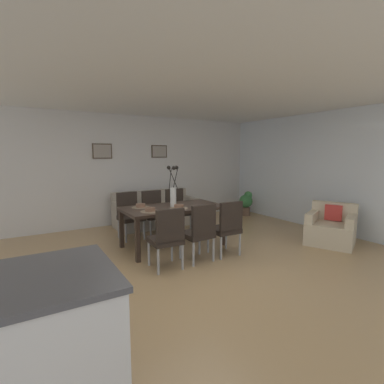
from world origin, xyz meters
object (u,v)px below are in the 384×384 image
Objects in this scene: dining_table at (173,211)px; centerpiece_vase at (173,191)px; dining_chair_far_right at (154,211)px; dining_chair_mid_left at (227,225)px; bowl_near_right at (141,205)px; bowl_far_left at (179,206)px; dining_chair_near_left at (167,236)px; dining_chair_near_right at (129,213)px; framed_picture_center at (159,151)px; sofa at (156,213)px; bowl_near_left at (150,209)px; dining_chair_far_left at (200,230)px; framed_picture_left at (102,151)px; potted_plant at (246,202)px; armchair at (331,228)px; dining_chair_mid_right at (177,208)px.

centerpiece_vase is (0.00, 0.00, 0.36)m from dining_table.
dining_chair_far_right and dining_chair_mid_left have the same top height.
bowl_near_right is 1.00× the size of bowl_far_left.
dining_chair_near_left is 1.00× the size of dining_chair_mid_left.
framed_picture_center is (1.23, 1.21, 1.24)m from dining_chair_near_right.
centerpiece_vase is (0.00, -0.88, 0.51)m from dining_chair_far_right.
sofa is 1.58m from framed_picture_center.
dining_chair_near_right reaches higher than bowl_near_left.
bowl_near_left is (-0.54, 0.68, 0.27)m from dining_chair_far_left.
dining_chair_far_right is at bearing -60.39° from framed_picture_left.
dining_chair_near_right reaches higher than potted_plant.
dining_chair_near_left is at bearing -92.40° from bowl_near_left.
centerpiece_vase reaches higher than dining_table.
dining_chair_near_left reaches higher than sofa.
dining_chair_near_right is 3.90m from armchair.
bowl_near_left is 0.41× the size of framed_picture_center.
dining_chair_mid_right reaches higher than bowl_near_right.
dining_chair_far_left is 5.41× the size of bowl_near_left.
centerpiece_vase is (-0.53, 0.89, 0.51)m from dining_chair_mid_left.
potted_plant is (3.45, 0.41, -0.14)m from dining_chair_near_right.
dining_chair_far_right is at bearing 90.28° from centerpiece_vase.
bowl_near_left is at bearing -90.00° from bowl_near_right.
bowl_near_right is at bearing 88.51° from dining_chair_near_left.
dining_chair_near_right is 0.87× the size of armchair.
armchair is at bearing -53.24° from sofa.
armchair is (2.63, -2.27, -0.23)m from dining_chair_far_right.
dining_chair_near_right and dining_chair_mid_left have the same top height.
dining_chair_far_left reaches higher than bowl_near_right.
armchair is at bearing -36.19° from dining_chair_near_right.
dining_chair_near_right is at bearing 120.19° from dining_chair_mid_left.
potted_plant is at bearing -19.68° from framed_picture_center.
bowl_far_left reaches higher than dining_table.
bowl_near_left is 2.53m from framed_picture_left.
framed_picture_center is (0.71, 3.01, 1.24)m from dining_chair_far_left.
framed_picture_center reaches higher than potted_plant.
armchair reaches higher than dining_table.
bowl_near_left and bowl_far_left have the same top height.
dining_table is 2.48m from framed_picture_center.
dining_chair_far_right is 1.89m from framed_picture_left.
sofa is 1.81× the size of armchair.
armchair is 5.06m from framed_picture_left.
dining_table is 1.06m from dining_chair_mid_right.
bowl_near_left is 2.82m from framed_picture_center.
sofa is 2.59m from potted_plant.
framed_picture_center is at bearing 56.78° from bowl_near_right.
centerpiece_vase is 0.32m from bowl_far_left.
bowl_near_left is 2.12m from sofa.
framed_picture_left is (-0.70, 1.24, 1.24)m from dining_chair_far_right.
centerpiece_vase reaches higher than bowl_far_left.
centerpiece_vase reaches higher than sofa.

